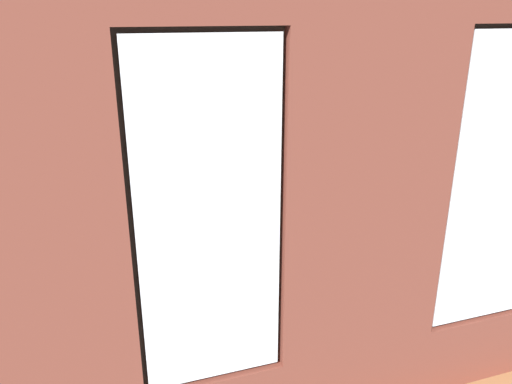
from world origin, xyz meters
The scene contains 15 objects.
ground_plane centered at (0.00, 0.00, -0.05)m, with size 7.23×5.55×0.10m, color #99663D.
brick_wall_with_windows centered at (0.00, 2.39, 1.61)m, with size 6.63×0.30×3.25m.
couch_by_window centered at (0.45, 1.74, 0.33)m, with size 1.94×0.87×0.80m.
couch_left centered at (-2.61, 0.55, 0.33)m, with size 0.93×1.76×0.80m.
coffee_table centered at (0.20, 0.17, 0.35)m, with size 1.29×0.75×0.40m.
cup_ceramic centered at (0.36, 0.08, 0.45)m, with size 0.09×0.09×0.10m, color silver.
candle_jar centered at (0.59, 0.28, 0.46)m, with size 0.08×0.08×0.11m, color #B7333D.
table_plant_small centered at (-0.15, 0.04, 0.50)m, with size 0.11×0.11×0.19m.
remote_gray centered at (0.10, 0.28, 0.41)m, with size 0.05×0.17×0.02m, color #59595B.
papasan_chair centered at (1.10, -1.67, 0.43)m, with size 1.01×1.01×0.66m.
potted_plant_between_couches centered at (-0.97, 1.70, 0.58)m, with size 0.74×0.76×1.26m.
potted_plant_corner_near_left centered at (-2.77, -1.77, 0.55)m, with size 0.82×0.91×1.17m.
potted_plant_foreground_right centered at (2.66, -1.72, 0.49)m, with size 0.49×0.49×0.81m.
potted_plant_by_left_couch centered at (-2.21, -0.76, 0.27)m, with size 0.23×0.23×0.43m.
potted_plant_mid_room_small centered at (-0.75, -0.62, 0.43)m, with size 0.33×0.33×0.66m.
Camera 1 is at (1.59, 4.94, 2.74)m, focal length 35.00 mm.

